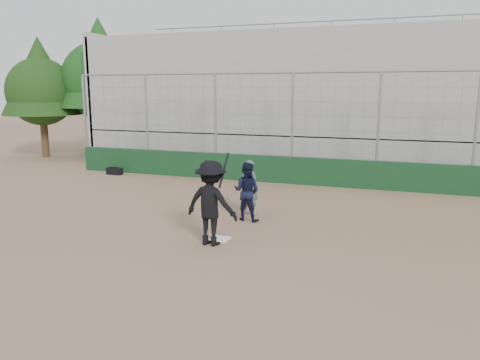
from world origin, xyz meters
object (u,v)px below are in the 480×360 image
(catcher_crouched, at_px, (246,201))
(equipment_bag, at_px, (115,171))
(umpire, at_px, (250,190))
(batter_at_plate, at_px, (211,203))

(catcher_crouched, relative_size, equipment_bag, 1.62)
(catcher_crouched, height_order, equipment_bag, catcher_crouched)
(umpire, height_order, equipment_bag, umpire)
(umpire, relative_size, equipment_bag, 2.10)
(batter_at_plate, bearing_deg, catcher_crouched, 87.06)
(catcher_crouched, distance_m, umpire, 0.58)
(catcher_crouched, bearing_deg, equipment_bag, 147.53)
(batter_at_plate, height_order, umpire, batter_at_plate)
(catcher_crouched, xyz_separation_m, equipment_bag, (-7.28, 4.63, -0.39))
(catcher_crouched, distance_m, equipment_bag, 8.64)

